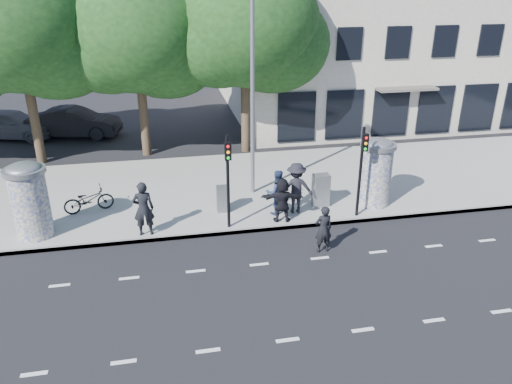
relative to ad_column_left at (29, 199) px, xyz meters
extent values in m
plane|color=black|center=(7.20, -4.50, -1.54)|extent=(120.00, 120.00, 0.00)
cube|color=gray|center=(7.20, 3.00, -1.46)|extent=(40.00, 8.00, 0.15)
cube|color=slate|center=(7.20, -0.95, -1.46)|extent=(40.00, 0.10, 0.16)
cube|color=silver|center=(7.20, -6.70, -1.53)|extent=(32.00, 0.12, 0.01)
cube|color=silver|center=(7.20, -3.10, -1.53)|extent=(32.00, 0.12, 0.01)
cylinder|color=beige|center=(0.00, 0.00, -0.24)|extent=(1.20, 1.20, 2.30)
cylinder|color=slate|center=(0.00, 0.00, 0.99)|extent=(1.36, 1.36, 0.16)
ellipsoid|color=slate|center=(0.00, 0.00, 1.07)|extent=(1.10, 1.10, 0.38)
cylinder|color=beige|center=(12.40, 0.20, -0.24)|extent=(1.20, 1.20, 2.30)
cylinder|color=slate|center=(12.40, 0.20, 0.99)|extent=(1.36, 1.36, 0.16)
ellipsoid|color=slate|center=(12.40, 0.20, 1.07)|extent=(1.10, 1.10, 0.38)
cylinder|color=black|center=(6.60, -0.65, 0.31)|extent=(0.11, 0.11, 3.40)
cube|color=black|center=(6.60, -0.83, 1.51)|extent=(0.22, 0.14, 0.62)
cylinder|color=black|center=(11.40, -0.65, 0.31)|extent=(0.11, 0.11, 3.40)
cube|color=black|center=(11.40, -0.83, 1.51)|extent=(0.22, 0.14, 0.62)
cylinder|color=slate|center=(8.00, 2.20, 2.61)|extent=(0.16, 0.16, 8.00)
cylinder|color=#38281C|center=(-1.30, 8.00, 0.82)|extent=(0.44, 0.44, 4.73)
ellipsoid|color=black|center=(-1.30, 8.00, 4.97)|extent=(7.20, 7.20, 6.12)
cylinder|color=#38281C|center=(3.70, 8.20, 0.67)|extent=(0.44, 0.44, 4.41)
ellipsoid|color=black|center=(3.70, 8.20, 4.54)|extent=(6.80, 6.80, 5.78)
cylinder|color=#38281C|center=(8.70, 7.80, 0.76)|extent=(0.44, 0.44, 4.59)
ellipsoid|color=black|center=(8.70, 7.80, 4.79)|extent=(7.00, 7.00, 5.95)
cube|color=#AAA28E|center=(19.20, 15.50, 4.46)|extent=(20.00, 15.00, 12.00)
cube|color=black|center=(19.20, 7.95, 0.06)|extent=(18.00, 0.10, 2.60)
cube|color=#59544C|center=(17.20, 7.60, 1.36)|extent=(3.20, 0.90, 0.12)
cube|color=#194C8C|center=(9.70, 7.95, 1.66)|extent=(1.60, 0.06, 0.30)
imported|color=black|center=(-0.08, -0.11, -0.44)|extent=(1.09, 0.91, 1.90)
imported|color=black|center=(3.70, -0.65, -0.41)|extent=(0.71, 0.47, 1.95)
imported|color=navy|center=(8.51, 0.06, -0.52)|extent=(0.86, 0.68, 1.73)
imported|color=black|center=(9.23, 0.06, -0.41)|extent=(1.34, 0.87, 1.96)
imported|color=black|center=(8.55, -0.56, -0.56)|extent=(1.61, 0.83, 1.65)
imported|color=black|center=(9.41, -2.68, -0.72)|extent=(0.63, 0.44, 1.63)
imported|color=black|center=(1.61, 1.60, -0.91)|extent=(1.05, 1.92, 0.96)
cube|color=slate|center=(6.57, 0.65, -0.88)|extent=(0.50, 0.37, 1.01)
cube|color=slate|center=(10.33, 0.43, -0.75)|extent=(0.62, 0.46, 1.27)
imported|color=slate|center=(-3.62, 12.44, -0.73)|extent=(3.18, 5.10, 1.62)
imported|color=black|center=(-0.21, 12.03, -0.73)|extent=(2.64, 5.16, 1.62)
camera|label=1|loc=(4.51, -16.29, 6.90)|focal=35.00mm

